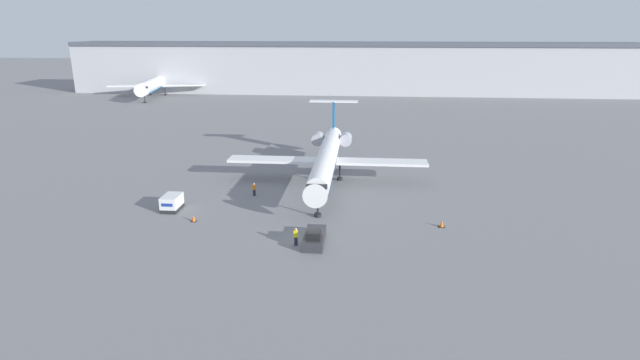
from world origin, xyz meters
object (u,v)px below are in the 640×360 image
(pushback_tug, at_px, (315,238))
(luggage_cart, at_px, (172,203))
(traffic_cone_left, at_px, (194,218))
(airplane_parked_far_left, at_px, (156,83))
(worker_near_tug, at_px, (296,236))
(worker_by_wing, at_px, (254,189))
(traffic_cone_right, at_px, (442,224))
(airplane_main, at_px, (327,157))

(pushback_tug, height_order, luggage_cart, luggage_cart)
(luggage_cart, bearing_deg, pushback_tug, -24.53)
(traffic_cone_left, xyz_separation_m, airplane_parked_far_left, (-46.75, 102.79, 3.52))
(pushback_tug, bearing_deg, worker_near_tug, -162.51)
(worker_near_tug, bearing_deg, worker_by_wing, 116.69)
(worker_by_wing, bearing_deg, pushback_tug, -56.97)
(airplane_parked_far_left, bearing_deg, worker_near_tug, -61.43)
(traffic_cone_right, bearing_deg, worker_by_wing, 159.15)
(traffic_cone_right, bearing_deg, traffic_cone_left, -178.26)
(luggage_cart, distance_m, worker_by_wing, 10.37)
(worker_near_tug, distance_m, worker_by_wing, 16.30)
(luggage_cart, relative_size, traffic_cone_right, 3.93)
(pushback_tug, distance_m, traffic_cone_right, 14.26)
(luggage_cart, height_order, worker_near_tug, worker_near_tug)
(worker_near_tug, bearing_deg, airplane_main, 86.30)
(pushback_tug, height_order, traffic_cone_left, pushback_tug)
(airplane_main, bearing_deg, traffic_cone_right, -48.74)
(airplane_main, bearing_deg, pushback_tug, -88.94)
(traffic_cone_left, bearing_deg, worker_by_wing, 62.81)
(airplane_main, bearing_deg, worker_near_tug, -93.70)
(traffic_cone_left, relative_size, airplane_parked_far_left, 0.02)
(pushback_tug, height_order, worker_near_tug, worker_near_tug)
(luggage_cart, bearing_deg, traffic_cone_left, -41.88)
(traffic_cone_right, bearing_deg, luggage_cart, 175.38)
(worker_near_tug, height_order, worker_by_wing, worker_near_tug)
(pushback_tug, relative_size, worker_by_wing, 2.85)
(luggage_cart, relative_size, traffic_cone_left, 3.74)
(airplane_main, bearing_deg, luggage_cart, -143.02)
(worker_near_tug, height_order, traffic_cone_right, worker_near_tug)
(airplane_main, distance_m, traffic_cone_right, 20.76)
(airplane_main, distance_m, luggage_cart, 21.66)
(pushback_tug, xyz_separation_m, luggage_cart, (-17.57, 8.02, 0.25))
(worker_by_wing, bearing_deg, airplane_parked_far_left, 118.86)
(pushback_tug, distance_m, worker_near_tug, 1.89)
(pushback_tug, bearing_deg, airplane_main, 91.06)
(pushback_tug, height_order, airplane_parked_far_left, airplane_parked_far_left)
(traffic_cone_right, xyz_separation_m, airplane_parked_far_left, (-73.77, 101.97, 3.54))
(airplane_main, xyz_separation_m, pushback_tug, (0.39, -20.95, -2.86))
(airplane_main, bearing_deg, airplane_parked_far_left, 124.84)
(pushback_tug, xyz_separation_m, traffic_cone_left, (-13.88, 4.71, -0.28))
(airplane_main, height_order, worker_near_tug, airplane_main)
(traffic_cone_left, xyz_separation_m, traffic_cone_right, (27.02, 0.82, -0.02))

